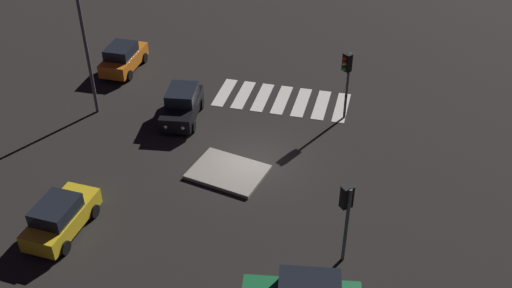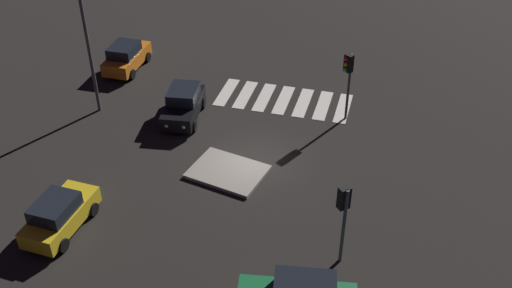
% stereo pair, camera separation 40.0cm
% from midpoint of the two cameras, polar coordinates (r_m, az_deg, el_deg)
% --- Properties ---
extents(ground_plane, '(80.00, 80.00, 0.00)m').
position_cam_midpoint_polar(ground_plane, '(29.04, 0.39, -1.62)').
color(ground_plane, black).
extents(traffic_island, '(3.92, 3.25, 0.18)m').
position_cam_midpoint_polar(traffic_island, '(28.19, -2.36, -2.72)').
color(traffic_island, gray).
rests_on(traffic_island, ground).
extents(car_black, '(2.26, 4.08, 1.71)m').
position_cam_midpoint_polar(car_black, '(32.11, -6.72, 3.86)').
color(car_black, black).
rests_on(car_black, ground).
extents(car_orange, '(1.91, 3.97, 1.71)m').
position_cam_midpoint_polar(car_orange, '(37.71, -12.20, 8.30)').
color(car_orange, orange).
rests_on(car_orange, ground).
extents(car_yellow, '(1.94, 3.86, 1.65)m').
position_cam_midpoint_polar(car_yellow, '(26.03, -18.15, -6.53)').
color(car_yellow, gold).
rests_on(car_yellow, ground).
extents(traffic_light_south, '(0.54, 0.53, 3.93)m').
position_cam_midpoint_polar(traffic_light_south, '(31.02, 9.33, 7.01)').
color(traffic_light_south, '#47474C').
rests_on(traffic_light_south, ground).
extents(traffic_light_west, '(0.54, 0.53, 3.63)m').
position_cam_midpoint_polar(traffic_light_west, '(22.46, 9.01, -6.01)').
color(traffic_light_west, '#47474C').
rests_on(traffic_light_west, ground).
extents(street_lamp, '(0.56, 0.56, 8.70)m').
position_cam_midpoint_polar(street_lamp, '(31.51, -16.19, 12.25)').
color(street_lamp, '#47474C').
rests_on(street_lamp, ground).
extents(crosswalk_near, '(7.60, 3.20, 0.02)m').
position_cam_midpoint_polar(crosswalk_near, '(33.93, 3.03, 4.29)').
color(crosswalk_near, silver).
rests_on(crosswalk_near, ground).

